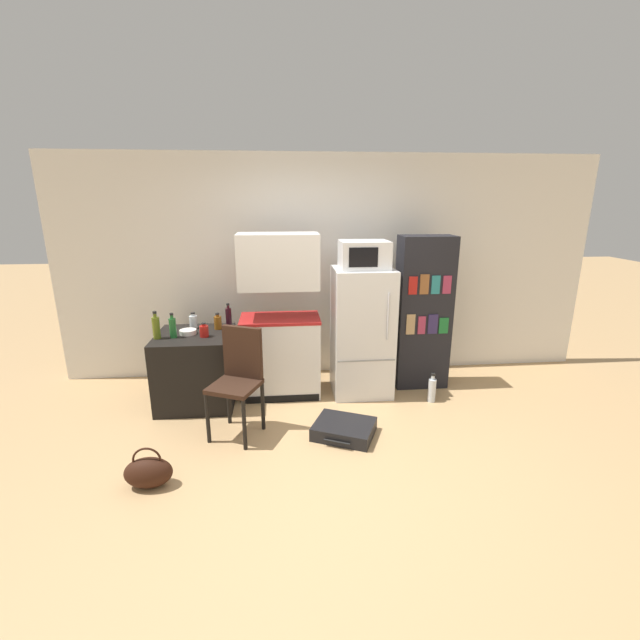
{
  "coord_description": "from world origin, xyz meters",
  "views": [
    {
      "loc": [
        -0.41,
        -3.11,
        2.12
      ],
      "look_at": [
        -0.03,
        0.85,
        0.98
      ],
      "focal_mm": 24.0,
      "sensor_mm": 36.0,
      "label": 1
    }
  ],
  "objects_px": {
    "microwave": "(364,255)",
    "chair": "(239,372)",
    "bottle_olive_oil": "(156,327)",
    "kitchen_hutch": "(280,324)",
    "bottle_clear_short": "(193,322)",
    "bookshelf": "(423,313)",
    "bottle_green_tall": "(173,327)",
    "handbag": "(148,472)",
    "suitcase_large_flat": "(344,429)",
    "water_bottle_front": "(432,389)",
    "bottle_wine_dark": "(229,317)",
    "side_table": "(197,368)",
    "refrigerator": "(362,332)",
    "bottle_amber_beer": "(218,322)",
    "bowl": "(188,332)",
    "bottle_ketchup_red": "(204,331)"
  },
  "relations": [
    {
      "from": "microwave",
      "to": "chair",
      "type": "bearing_deg",
      "value": -149.46
    },
    {
      "from": "bottle_olive_oil",
      "to": "chair",
      "type": "bearing_deg",
      "value": -32.67
    },
    {
      "from": "kitchen_hutch",
      "to": "bottle_clear_short",
      "type": "xyz_separation_m",
      "value": [
        -0.93,
        0.08,
        0.02
      ]
    },
    {
      "from": "kitchen_hutch",
      "to": "bottle_clear_short",
      "type": "bearing_deg",
      "value": 174.83
    },
    {
      "from": "microwave",
      "to": "bookshelf",
      "type": "xyz_separation_m",
      "value": [
        0.72,
        0.13,
        -0.68
      ]
    },
    {
      "from": "bookshelf",
      "to": "bottle_green_tall",
      "type": "xyz_separation_m",
      "value": [
        -2.69,
        -0.32,
        0.0
      ]
    },
    {
      "from": "bottle_clear_short",
      "to": "handbag",
      "type": "xyz_separation_m",
      "value": [
        -0.08,
        -1.64,
        -0.71
      ]
    },
    {
      "from": "bookshelf",
      "to": "suitcase_large_flat",
      "type": "distance_m",
      "value": 1.69
    },
    {
      "from": "microwave",
      "to": "bookshelf",
      "type": "height_order",
      "value": "bookshelf"
    },
    {
      "from": "bookshelf",
      "to": "water_bottle_front",
      "type": "distance_m",
      "value": 0.86
    },
    {
      "from": "bottle_olive_oil",
      "to": "bottle_wine_dark",
      "type": "relative_size",
      "value": 1.11
    },
    {
      "from": "side_table",
      "to": "bottle_olive_oil",
      "type": "height_order",
      "value": "bottle_olive_oil"
    },
    {
      "from": "refrigerator",
      "to": "bottle_amber_beer",
      "type": "distance_m",
      "value": 1.57
    },
    {
      "from": "bookshelf",
      "to": "water_bottle_front",
      "type": "bearing_deg",
      "value": -90.39
    },
    {
      "from": "side_table",
      "to": "bottle_green_tall",
      "type": "height_order",
      "value": "bottle_green_tall"
    },
    {
      "from": "water_bottle_front",
      "to": "bowl",
      "type": "bearing_deg",
      "value": 174.58
    },
    {
      "from": "bottle_olive_oil",
      "to": "suitcase_large_flat",
      "type": "height_order",
      "value": "bottle_olive_oil"
    },
    {
      "from": "refrigerator",
      "to": "bottle_wine_dark",
      "type": "bearing_deg",
      "value": 173.29
    },
    {
      "from": "side_table",
      "to": "bottle_wine_dark",
      "type": "distance_m",
      "value": 0.65
    },
    {
      "from": "microwave",
      "to": "bottle_wine_dark",
      "type": "bearing_deg",
      "value": 173.23
    },
    {
      "from": "chair",
      "to": "handbag",
      "type": "xyz_separation_m",
      "value": [
        -0.63,
        -0.76,
        -0.47
      ]
    },
    {
      "from": "bottle_wine_dark",
      "to": "chair",
      "type": "distance_m",
      "value": 0.98
    },
    {
      "from": "side_table",
      "to": "handbag",
      "type": "bearing_deg",
      "value": -94.91
    },
    {
      "from": "bottle_amber_beer",
      "to": "bottle_green_tall",
      "type": "bearing_deg",
      "value": -147.99
    },
    {
      "from": "kitchen_hutch",
      "to": "bottle_amber_beer",
      "type": "xyz_separation_m",
      "value": [
        -0.66,
        0.03,
        0.02
      ]
    },
    {
      "from": "bottle_ketchup_red",
      "to": "bottle_amber_beer",
      "type": "height_order",
      "value": "bottle_amber_beer"
    },
    {
      "from": "water_bottle_front",
      "to": "bottle_clear_short",
      "type": "bearing_deg",
      "value": 169.8
    },
    {
      "from": "bottle_clear_short",
      "to": "chair",
      "type": "bearing_deg",
      "value": -57.92
    },
    {
      "from": "side_table",
      "to": "bottle_ketchup_red",
      "type": "xyz_separation_m",
      "value": [
        0.13,
        -0.1,
        0.44
      ]
    },
    {
      "from": "side_table",
      "to": "bookshelf",
      "type": "relative_size",
      "value": 0.45
    },
    {
      "from": "water_bottle_front",
      "to": "bookshelf",
      "type": "bearing_deg",
      "value": 89.61
    },
    {
      "from": "refrigerator",
      "to": "bottle_amber_beer",
      "type": "height_order",
      "value": "refrigerator"
    },
    {
      "from": "bottle_green_tall",
      "to": "suitcase_large_flat",
      "type": "distance_m",
      "value": 1.97
    },
    {
      "from": "bottle_olive_oil",
      "to": "microwave",
      "type": "bearing_deg",
      "value": 5.63
    },
    {
      "from": "microwave",
      "to": "bottle_green_tall",
      "type": "bearing_deg",
      "value": -174.51
    },
    {
      "from": "bookshelf",
      "to": "bottle_clear_short",
      "type": "bearing_deg",
      "value": -179.94
    },
    {
      "from": "refrigerator",
      "to": "water_bottle_front",
      "type": "xyz_separation_m",
      "value": [
        0.72,
        -0.33,
        -0.57
      ]
    },
    {
      "from": "bottle_wine_dark",
      "to": "water_bottle_front",
      "type": "xyz_separation_m",
      "value": [
        2.17,
        -0.5,
        -0.73
      ]
    },
    {
      "from": "chair",
      "to": "suitcase_large_flat",
      "type": "bearing_deg",
      "value": 13.35
    },
    {
      "from": "side_table",
      "to": "bottle_ketchup_red",
      "type": "bearing_deg",
      "value": -38.58
    },
    {
      "from": "bookshelf",
      "to": "bottle_olive_oil",
      "type": "height_order",
      "value": "bookshelf"
    },
    {
      "from": "suitcase_large_flat",
      "to": "bookshelf",
      "type": "bearing_deg",
      "value": 69.55
    },
    {
      "from": "bottle_wine_dark",
      "to": "bowl",
      "type": "height_order",
      "value": "bottle_wine_dark"
    },
    {
      "from": "microwave",
      "to": "bowl",
      "type": "bearing_deg",
      "value": -177.23
    },
    {
      "from": "bottle_olive_oil",
      "to": "handbag",
      "type": "bearing_deg",
      "value": -80.73
    },
    {
      "from": "bottle_olive_oil",
      "to": "bottle_green_tall",
      "type": "xyz_separation_m",
      "value": [
        0.16,
        0.02,
        -0.01
      ]
    },
    {
      "from": "bottle_clear_short",
      "to": "bottle_wine_dark",
      "type": "bearing_deg",
      "value": 7.22
    },
    {
      "from": "bottle_olive_oil",
      "to": "bowl",
      "type": "xyz_separation_m",
      "value": [
        0.28,
        0.12,
        -0.1
      ]
    },
    {
      "from": "bottle_ketchup_red",
      "to": "suitcase_large_flat",
      "type": "relative_size",
      "value": 0.22
    },
    {
      "from": "bottle_olive_oil",
      "to": "bottle_clear_short",
      "type": "distance_m",
      "value": 0.45
    }
  ]
}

